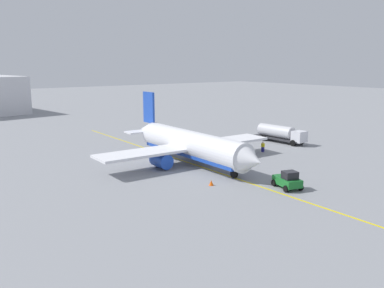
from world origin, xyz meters
TOP-DOWN VIEW (x-y plane):
  - ground_plane at (0.00, 0.00)m, footprint 400.00×400.00m
  - airplane at (-0.45, 0.01)m, footprint 29.33×28.76m
  - fuel_tanker at (-3.61, 23.42)m, footprint 10.88×3.31m
  - pushback_tug at (16.51, 1.90)m, footprint 4.01×3.15m
  - refueling_worker at (0.42, 14.56)m, footprint 0.60×0.49m
  - safety_cone_nose at (10.14, -4.63)m, footprint 0.60×0.60m
  - safety_cone_wingtip at (14.99, 2.44)m, footprint 0.54×0.54m
  - taxi_line_marking at (0.00, 0.00)m, footprint 75.83×1.37m

SIDE VIEW (x-z plane):
  - ground_plane at x=0.00m, z-range 0.00..0.00m
  - taxi_line_marking at x=0.00m, z-range 0.00..0.01m
  - safety_cone_wingtip at x=14.99m, z-range 0.00..0.60m
  - safety_cone_nose at x=10.14m, z-range 0.00..0.66m
  - refueling_worker at x=0.42m, z-range -0.03..1.68m
  - pushback_tug at x=16.51m, z-range -0.09..2.11m
  - fuel_tanker at x=-3.61m, z-range 0.15..3.30m
  - airplane at x=-0.45m, z-range -2.18..7.72m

